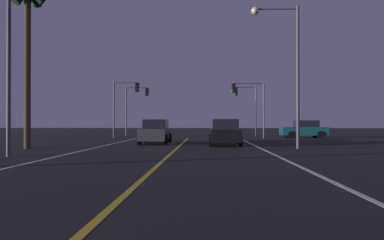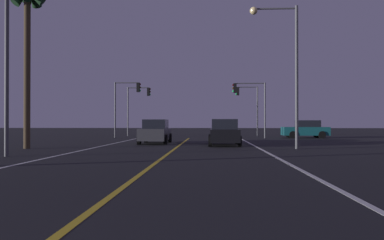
# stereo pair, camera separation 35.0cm
# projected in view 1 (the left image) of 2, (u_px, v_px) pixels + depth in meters

# --- Properties ---
(lane_edge_right) EXTENTS (0.16, 40.31, 0.01)m
(lane_edge_right) POSITION_uv_depth(u_px,v_px,m) (287.00, 161.00, 14.22)
(lane_edge_right) COLOR silver
(lane_edge_right) RESTS_ON ground
(lane_edge_left) EXTENTS (0.16, 40.31, 0.01)m
(lane_edge_left) POSITION_uv_depth(u_px,v_px,m) (43.00, 160.00, 14.57)
(lane_edge_left) COLOR silver
(lane_edge_left) RESTS_ON ground
(lane_center_divider) EXTENTS (0.16, 40.31, 0.01)m
(lane_center_divider) POSITION_uv_depth(u_px,v_px,m) (164.00, 160.00, 14.39)
(lane_center_divider) COLOR gold
(lane_center_divider) RESTS_ON ground
(car_ahead_far) EXTENTS (2.02, 4.30, 1.70)m
(car_ahead_far) POSITION_uv_depth(u_px,v_px,m) (225.00, 133.00, 23.79)
(car_ahead_far) COLOR black
(car_ahead_far) RESTS_ON ground
(car_crossing_side) EXTENTS (4.30, 2.02, 1.70)m
(car_crossing_side) POSITION_uv_depth(u_px,v_px,m) (304.00, 129.00, 35.33)
(car_crossing_side) COLOR black
(car_crossing_side) RESTS_ON ground
(car_oncoming) EXTENTS (2.02, 4.30, 1.70)m
(car_oncoming) POSITION_uv_depth(u_px,v_px,m) (156.00, 132.00, 25.98)
(car_oncoming) COLOR black
(car_oncoming) RESTS_ON ground
(traffic_light_near_right) EXTENTS (3.15, 0.36, 5.27)m
(traffic_light_near_right) POSITION_uv_depth(u_px,v_px,m) (248.00, 97.00, 34.86)
(traffic_light_near_right) COLOR #4C4C51
(traffic_light_near_right) RESTS_ON ground
(traffic_light_near_left) EXTENTS (2.59, 0.36, 5.38)m
(traffic_light_near_left) POSITION_uv_depth(u_px,v_px,m) (126.00, 97.00, 35.28)
(traffic_light_near_left) COLOR #4C4C51
(traffic_light_near_left) RESTS_ON ground
(traffic_light_far_right) EXTENTS (2.47, 0.36, 5.44)m
(traffic_light_far_right) POSITION_uv_depth(u_px,v_px,m) (246.00, 100.00, 40.34)
(traffic_light_far_right) COLOR #4C4C51
(traffic_light_far_right) RESTS_ON ground
(traffic_light_far_left) EXTENTS (2.65, 0.36, 5.42)m
(traffic_light_far_left) POSITION_uv_depth(u_px,v_px,m) (137.00, 100.00, 40.78)
(traffic_light_far_left) COLOR #4C4C51
(traffic_light_far_left) RESTS_ON ground
(street_lamp_right_near) EXTENTS (2.61, 0.44, 7.47)m
(street_lamp_right_near) POSITION_uv_depth(u_px,v_px,m) (375.00, 0.00, 9.93)
(street_lamp_right_near) COLOR #4C4C51
(street_lamp_right_near) RESTS_ON ground
(street_lamp_left_mid) EXTENTS (2.08, 0.44, 8.79)m
(street_lamp_left_mid) POSITION_uv_depth(u_px,v_px,m) (19.00, 30.00, 15.85)
(street_lamp_left_mid) COLOR #4C4C51
(street_lamp_left_mid) RESTS_ON ground
(street_lamp_right_far) EXTENTS (2.71, 0.44, 8.08)m
(street_lamp_right_far) POSITION_uv_depth(u_px,v_px,m) (287.00, 58.00, 20.72)
(street_lamp_right_far) COLOR #4C4C51
(street_lamp_right_far) RESTS_ON ground
(palm_tree_left_mid) EXTENTS (2.36, 2.13, 10.05)m
(palm_tree_left_mid) POSITION_uv_depth(u_px,v_px,m) (28.00, 7.00, 20.73)
(palm_tree_left_mid) COLOR #473826
(palm_tree_left_mid) RESTS_ON ground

